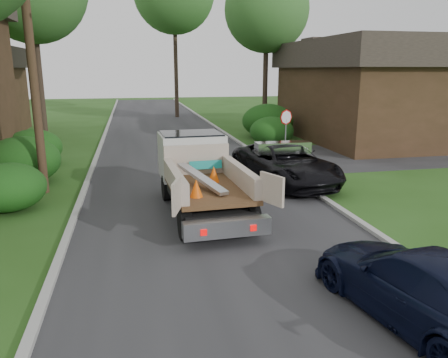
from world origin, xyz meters
name	(u,v)px	position (x,y,z in m)	size (l,w,h in m)	color
ground	(218,228)	(0.00, 0.00, 0.00)	(120.00, 120.00, 0.00)	#244B15
road	(180,159)	(0.00, 10.00, 0.00)	(8.00, 90.00, 0.02)	#28282B
side_street	(405,154)	(12.00, 9.00, 0.01)	(16.00, 7.00, 0.02)	#28282B
curb_left	(95,162)	(-4.10, 10.00, 0.06)	(0.20, 90.00, 0.12)	#9E9E99
curb_right	(258,155)	(4.10, 10.00, 0.06)	(0.20, 90.00, 0.12)	#9E9E99
stop_sign	(286,124)	(5.20, 9.00, 1.78)	(0.71, 0.32, 2.48)	slate
utility_pole	(30,45)	(-5.48, 4.98, 5.17)	(2.42, 1.25, 10.00)	#382619
house_right	(377,89)	(13.00, 14.00, 3.16)	(9.72, 12.96, 6.20)	#372716
hedge_left_a	(8,187)	(-6.20, 3.00, 0.77)	(2.34, 2.34, 1.53)	#0E3E11
hedge_left_b	(23,160)	(-6.50, 6.50, 0.94)	(2.86, 2.86, 1.87)	#0E3E11
hedge_left_c	(33,148)	(-6.80, 10.00, 0.85)	(2.60, 2.60, 1.70)	#0E3E11
hedge_right_a	(272,131)	(5.80, 13.00, 0.85)	(2.60, 2.60, 1.70)	#0E3E11
hedge_right_b	(268,121)	(6.50, 16.00, 1.10)	(3.38, 3.38, 2.21)	#0E3E11
tree_right_far	(267,10)	(7.50, 20.00, 8.48)	(6.00, 6.00, 11.50)	#2D2119
flatbed_truck	(198,169)	(-0.23, 2.32, 1.23)	(2.81, 6.09, 2.27)	black
black_pickup	(286,164)	(3.60, 4.50, 0.77)	(2.57, 5.57, 1.55)	black
navy_suv	(422,286)	(2.60, -5.33, 0.68)	(1.90, 4.67, 1.36)	black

